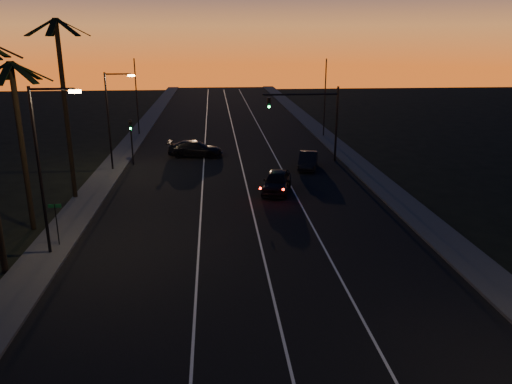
{
  "coord_description": "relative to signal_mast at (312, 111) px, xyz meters",
  "views": [
    {
      "loc": [
        -2.0,
        -5.7,
        11.26
      ],
      "look_at": [
        0.43,
        22.68,
        2.43
      ],
      "focal_mm": 35.0,
      "sensor_mm": 36.0,
      "label": 1
    }
  ],
  "objects": [
    {
      "name": "sidewalk_left",
      "position": [
        -18.34,
        -9.99,
        -4.7
      ],
      "size": [
        2.4,
        170.0,
        0.16
      ],
      "primitive_type": "cube",
      "color": "#3C3B39",
      "rests_on": "ground"
    },
    {
      "name": "cross_car",
      "position": [
        -10.99,
        2.83,
        -3.99
      ],
      "size": [
        5.64,
        2.89,
        1.57
      ],
      "color": "black",
      "rests_on": "road"
    },
    {
      "name": "streetlight_left_near",
      "position": [
        -17.84,
        -19.99,
        0.54
      ],
      "size": [
        2.55,
        0.26,
        9.0
      ],
      "color": "black",
      "rests_on": "ground"
    },
    {
      "name": "lead_car",
      "position": [
        -4.46,
        -9.57,
        -3.95
      ],
      "size": [
        3.11,
        5.62,
        1.63
      ],
      "color": "black",
      "rests_on": "road"
    },
    {
      "name": "street_sign",
      "position": [
        -17.94,
        -18.99,
        -3.13
      ],
      "size": [
        0.7,
        0.06,
        2.6
      ],
      "color": "black",
      "rests_on": "ground"
    },
    {
      "name": "road",
      "position": [
        -7.14,
        -9.99,
        -4.78
      ],
      "size": [
        20.0,
        170.0,
        0.01
      ],
      "primitive_type": "cube",
      "color": "black",
      "rests_on": "ground"
    },
    {
      "name": "palm_far",
      "position": [
        -19.34,
        -9.99,
        2.83
      ],
      "size": [
        4.25,
        4.16,
        12.53
      ],
      "color": "black",
      "rests_on": "ground"
    },
    {
      "name": "right_car",
      "position": [
        -0.75,
        -2.67,
        -4.04
      ],
      "size": [
        2.6,
        4.68,
        1.46
      ],
      "color": "black",
      "rests_on": "road"
    },
    {
      "name": "sidewalk_right",
      "position": [
        4.06,
        -9.99,
        -4.7
      ],
      "size": [
        2.4,
        170.0,
        0.16
      ],
      "primitive_type": "cube",
      "color": "#3C3B39",
      "rests_on": "ground"
    },
    {
      "name": "lane_stripe_right",
      "position": [
        -3.14,
        -9.99,
        -4.76
      ],
      "size": [
        0.12,
        160.0,
        0.01
      ],
      "primitive_type": "cube",
      "color": "silver",
      "rests_on": "road"
    },
    {
      "name": "far_pole_left",
      "position": [
        -18.14,
        15.01,
        -0.28
      ],
      "size": [
        0.14,
        0.14,
        9.0
      ],
      "primitive_type": "cylinder",
      "color": "black",
      "rests_on": "ground"
    },
    {
      "name": "lane_stripe_left",
      "position": [
        -10.14,
        -9.99,
        -4.76
      ],
      "size": [
        0.12,
        160.0,
        0.01
      ],
      "primitive_type": "cube",
      "color": "silver",
      "rests_on": "road"
    },
    {
      "name": "streetlight_left_far",
      "position": [
        -17.82,
        -1.99,
        0.28
      ],
      "size": [
        2.55,
        0.26,
        8.5
      ],
      "color": "black",
      "rests_on": "ground"
    },
    {
      "name": "signal_mast",
      "position": [
        0.0,
        0.0,
        0.0
      ],
      "size": [
        7.1,
        0.41,
        7.0
      ],
      "color": "black",
      "rests_on": "ground"
    },
    {
      "name": "palm_mid",
      "position": [
        -20.34,
        -15.99,
        1.47
      ],
      "size": [
        4.25,
        4.16,
        10.03
      ],
      "color": "black",
      "rests_on": "ground"
    },
    {
      "name": "far_pole_right",
      "position": [
        3.86,
        12.01,
        -0.28
      ],
      "size": [
        0.14,
        0.14,
        9.0
      ],
      "primitive_type": "cylinder",
      "color": "black",
      "rests_on": "ground"
    },
    {
      "name": "lane_stripe_mid",
      "position": [
        -6.64,
        -9.99,
        -4.76
      ],
      "size": [
        0.12,
        160.0,
        0.01
      ],
      "primitive_type": "cube",
      "color": "silver",
      "rests_on": "road"
    },
    {
      "name": "signal_post",
      "position": [
        -16.64,
        -0.01,
        -1.89
      ],
      "size": [
        0.28,
        0.37,
        4.2
      ],
      "color": "black",
      "rests_on": "ground"
    }
  ]
}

